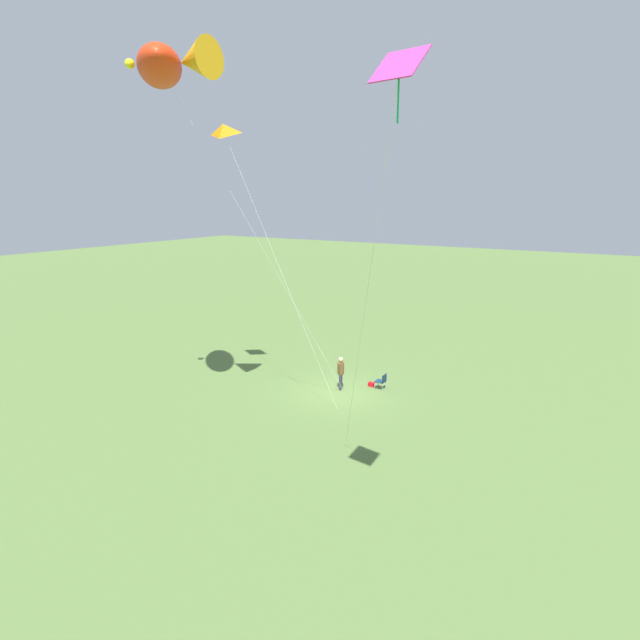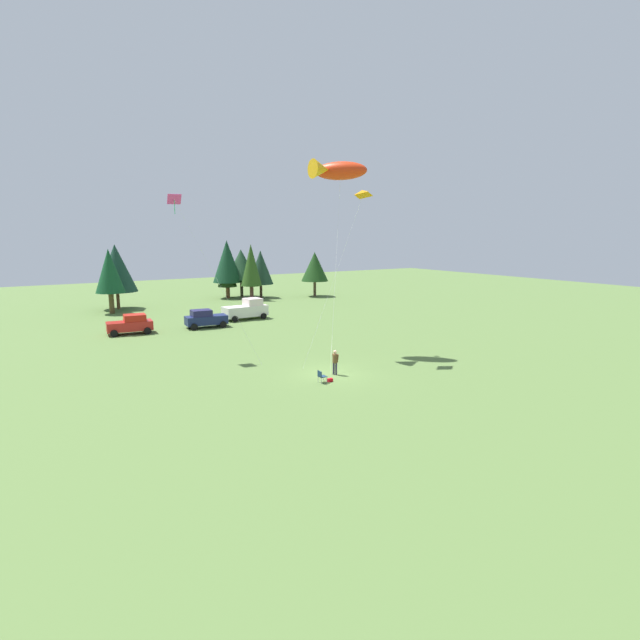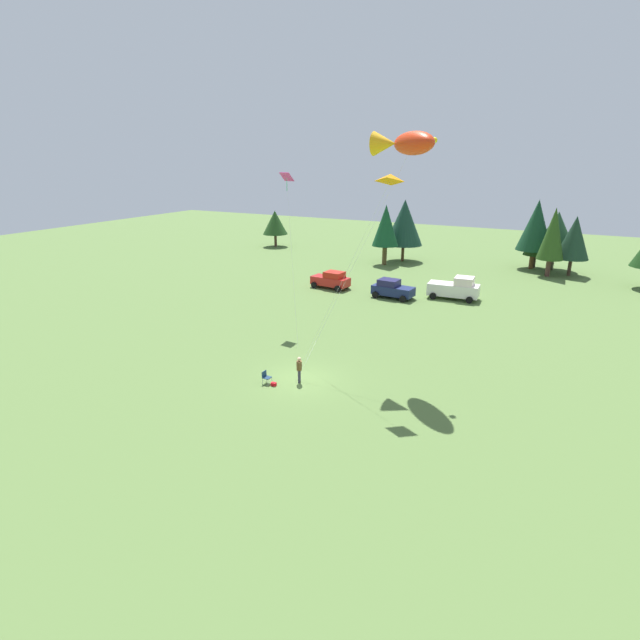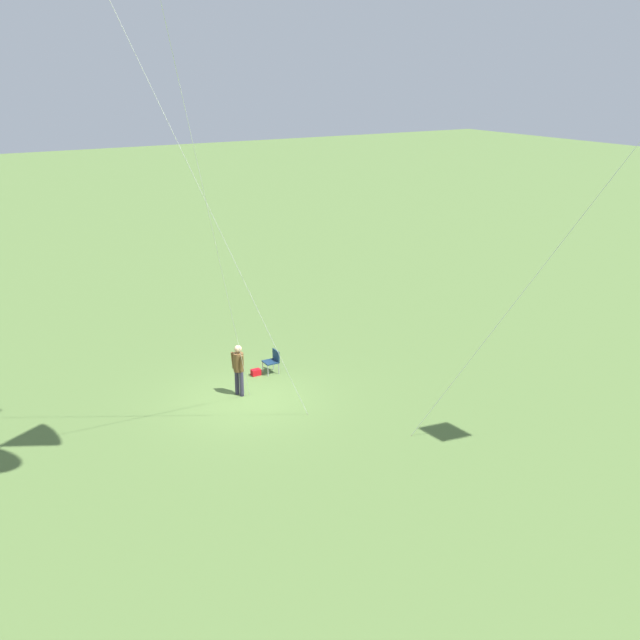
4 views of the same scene
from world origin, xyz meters
name	(u,v)px [view 3 (image 3 of 4)]	position (x,y,z in m)	size (l,w,h in m)	color
ground_plane	(301,380)	(0.00, 0.00, 0.00)	(160.00, 160.00, 0.00)	#557238
person_kite_flyer	(299,368)	(0.08, -0.40, 1.02)	(0.43, 0.56, 1.74)	#343046
folding_chair	(266,376)	(-1.74, -1.52, 0.49)	(0.49, 0.49, 0.82)	#172F4B
backpack_on_grass	(274,384)	(-1.11, -1.61, 0.11)	(0.32, 0.22, 0.22)	red
car_red_sedan	(331,280)	(-8.84, 22.12, 0.95)	(4.35, 2.54, 1.89)	red
car_navy_hatch	(392,289)	(-1.57, 21.50, 0.95)	(4.33, 2.49, 1.89)	navy
truck_white_pickup	(455,288)	(4.21, 24.10, 1.10)	(5.11, 2.65, 2.34)	silver
treeline_distant	(487,229)	(4.00, 40.97, 4.95)	(54.72, 11.03, 8.73)	#4A3127
kite_large_fish	(406,143)	(4.32, 5.95, 14.60)	(7.12, 8.29, 15.36)	red
kite_diamond_rainbow	(287,182)	(-7.18, 10.49, 11.84)	(4.85, 6.36, 12.59)	#D83898
kite_delta_orange	(390,179)	(4.52, 2.73, 12.61)	(6.35, 1.24, 13.02)	orange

